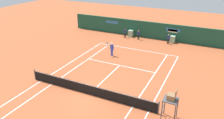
{
  "coord_description": "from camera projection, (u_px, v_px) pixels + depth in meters",
  "views": [
    {
      "loc": [
        8.75,
        -13.52,
        10.35
      ],
      "look_at": [
        -0.66,
        5.84,
        0.8
      ],
      "focal_mm": 35.33,
      "sensor_mm": 36.0,
      "label": 1
    }
  ],
  "objects": [
    {
      "name": "ball_kid_right_post",
      "position": [
        168.0,
        38.0,
        30.1
      ],
      "size": [
        0.45,
        0.22,
        1.37
      ],
      "rotation": [
        0.0,
        0.0,
        3.29
      ],
      "color": "black",
      "rests_on": "ground_plane"
    },
    {
      "name": "tennis_ball_by_sideline",
      "position": [
        161.0,
        67.0,
        23.64
      ],
      "size": [
        0.07,
        0.07,
        0.07
      ],
      "primitive_type": "sphere",
      "color": "#CCE033",
      "rests_on": "ground_plane"
    },
    {
      "name": "ball_kid_centre_post",
      "position": [
        125.0,
        32.0,
        32.66
      ],
      "size": [
        0.45,
        0.19,
        1.36
      ],
      "rotation": [
        0.0,
        0.0,
        3.1
      ],
      "color": "black",
      "rests_on": "ground_plane"
    },
    {
      "name": "tennis_net",
      "position": [
        89.0,
        89.0,
        18.6
      ],
      "size": [
        12.1,
        0.1,
        1.07
      ],
      "color": "#4C4C51",
      "rests_on": "ground_plane"
    },
    {
      "name": "tennis_ball_mid_court",
      "position": [
        104.0,
        65.0,
        24.18
      ],
      "size": [
        0.07,
        0.07,
        0.07
      ],
      "primitive_type": "sphere",
      "color": "#CCE033",
      "rests_on": "ground_plane"
    },
    {
      "name": "sponsor_back_wall",
      "position": [
        149.0,
        30.0,
        32.27
      ],
      "size": [
        25.0,
        1.02,
        2.44
      ],
      "color": "#194C38",
      "rests_on": "ground_plane"
    },
    {
      "name": "ball_kid_left_post",
      "position": [
        139.0,
        34.0,
        31.82
      ],
      "size": [
        0.46,
        0.19,
        1.38
      ],
      "rotation": [
        0.0,
        0.0,
        3.11
      ],
      "color": "black",
      "rests_on": "ground_plane"
    },
    {
      "name": "tennis_ball_near_service_line",
      "position": [
        146.0,
        61.0,
        24.99
      ],
      "size": [
        0.07,
        0.07,
        0.07
      ],
      "primitive_type": "sphere",
      "color": "#CCE033",
      "rests_on": "ground_plane"
    },
    {
      "name": "umpire_chair",
      "position": [
        171.0,
        99.0,
        15.17
      ],
      "size": [
        1.0,
        1.0,
        2.48
      ],
      "rotation": [
        0.0,
        0.0,
        1.57
      ],
      "color": "#47474C",
      "rests_on": "ground_plane"
    },
    {
      "name": "ground_plane",
      "position": [
        92.0,
        91.0,
        19.28
      ],
      "size": [
        80.0,
        80.0,
        0.01
      ],
      "color": "#A8512D"
    },
    {
      "name": "player_on_baseline",
      "position": [
        112.0,
        48.0,
        26.19
      ],
      "size": [
        0.75,
        0.67,
        1.84
      ],
      "rotation": [
        0.0,
        0.0,
        2.92
      ],
      "color": "blue",
      "rests_on": "ground_plane"
    }
  ]
}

